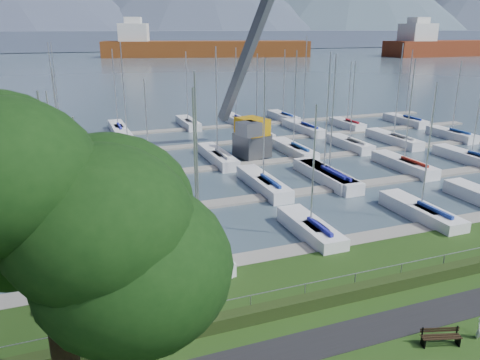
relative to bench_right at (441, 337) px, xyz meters
name	(u,v)px	position (x,y,z in m)	size (l,w,h in m)	color
path	(354,334)	(-3.16, 2.01, -0.41)	(160.00, 2.00, 0.04)	black
water	(79,55)	(-3.16, 265.01, -0.82)	(800.00, 540.00, 0.20)	#425461
hedge	(326,299)	(-3.16, 4.61, -0.07)	(80.00, 0.70, 0.70)	#213011
fence	(323,280)	(-3.16, 5.01, 0.78)	(0.04, 0.04, 80.00)	gray
foothill	(73,40)	(-3.16, 335.01, 5.58)	(900.00, 80.00, 12.00)	#4A546C
docks	(191,170)	(-3.16, 31.01, -0.64)	(90.00, 41.60, 0.25)	slate
bench_right	(441,337)	(0.00, 0.00, 0.00)	(1.84, 0.92, 0.85)	black
tree	(58,212)	(-15.08, -1.89, 8.88)	(7.76, 7.90, 12.82)	black
crane	(252,106)	(5.01, 34.78, 4.91)	(6.96, 13.14, 22.35)	#505257
cargo_ship_mid	(198,49)	(53.43, 226.33, 3.08)	(105.22, 44.77, 21.50)	brown
cargo_ship_east	(460,48)	(186.70, 186.93, 3.18)	(94.17, 20.59, 21.50)	maroon
sailboat_fleet	(167,113)	(-4.99, 32.97, 4.99)	(75.96, 49.39, 13.15)	white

